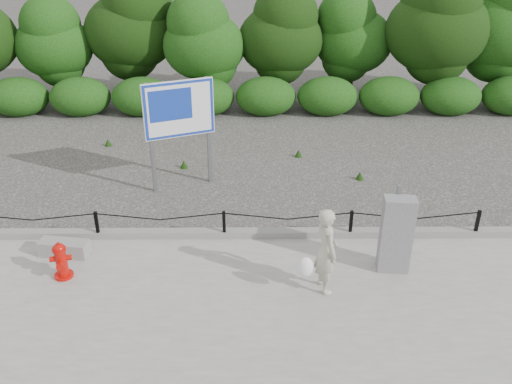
{
  "coord_description": "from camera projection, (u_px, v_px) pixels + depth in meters",
  "views": [
    {
      "loc": [
        0.56,
        -9.17,
        5.85
      ],
      "look_at": [
        0.63,
        0.2,
        1.0
      ],
      "focal_mm": 38.0,
      "sensor_mm": 36.0,
      "label": 1
    }
  ],
  "objects": [
    {
      "name": "treeline",
      "position": [
        260.0,
        31.0,
        17.66
      ],
      "size": [
        20.38,
        3.57,
        4.48
      ],
      "color": "black",
      "rests_on": "ground"
    },
    {
      "name": "fire_hydrant",
      "position": [
        61.0,
        261.0,
        9.48
      ],
      "size": [
        0.39,
        0.41,
        0.71
      ],
      "rotation": [
        0.0,
        0.0,
        0.2
      ],
      "color": "#BB0C07",
      "rests_on": "sidewalk"
    },
    {
      "name": "advertising_sign",
      "position": [
        179.0,
        114.0,
        12.13
      ],
      "size": [
        1.52,
        0.69,
        2.59
      ],
      "rotation": [
        0.0,
        0.0,
        0.39
      ],
      "color": "slate",
      "rests_on": "ground"
    },
    {
      "name": "ground",
      "position": [
        225.0,
        241.0,
        10.83
      ],
      "size": [
        90.0,
        90.0,
        0.0
      ],
      "primitive_type": "plane",
      "color": "#2D2B28",
      "rests_on": "ground"
    },
    {
      "name": "curb",
      "position": [
        225.0,
        233.0,
        10.8
      ],
      "size": [
        14.0,
        0.22,
        0.14
      ],
      "primitive_type": "cube",
      "color": "slate",
      "rests_on": "sidewalk"
    },
    {
      "name": "sidewalk",
      "position": [
        219.0,
        304.0,
        9.03
      ],
      "size": [
        14.0,
        4.0,
        0.08
      ],
      "primitive_type": "cube",
      "color": "gray",
      "rests_on": "ground"
    },
    {
      "name": "chain_barrier",
      "position": [
        224.0,
        221.0,
        10.62
      ],
      "size": [
        10.06,
        0.06,
        0.6
      ],
      "color": "black",
      "rests_on": "sidewalk"
    },
    {
      "name": "concrete_block",
      "position": [
        64.0,
        248.0,
        10.19
      ],
      "size": [
        0.96,
        0.45,
        0.3
      ],
      "primitive_type": "cube",
      "rotation": [
        0.0,
        0.0,
        -0.14
      ],
      "color": "gray",
      "rests_on": "sidewalk"
    },
    {
      "name": "utility_cabinet",
      "position": [
        396.0,
        235.0,
        9.53
      ],
      "size": [
        0.58,
        0.42,
        1.6
      ],
      "rotation": [
        0.0,
        0.0,
        -0.1
      ],
      "color": "gray",
      "rests_on": "sidewalk"
    },
    {
      "name": "pedestrian",
      "position": [
        325.0,
        252.0,
        8.98
      ],
      "size": [
        0.74,
        0.64,
        1.56
      ],
      "rotation": [
        0.0,
        0.0,
        1.83
      ],
      "color": "#AEAC95",
      "rests_on": "sidewalk"
    }
  ]
}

